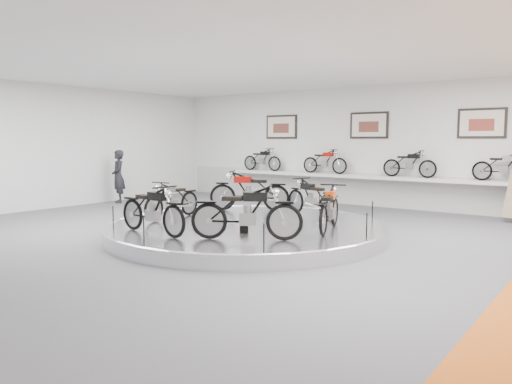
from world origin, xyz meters
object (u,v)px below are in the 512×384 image
Objects in this scene: bike_b at (311,197)px; bike_d at (172,200)px; shelf at (364,177)px; bike_f at (246,212)px; bike_e at (152,209)px; visitor at (118,176)px; bike_c at (249,191)px; bike_a at (329,208)px; display_platform at (246,230)px.

bike_d is at bearing 63.96° from bike_b.
bike_f reaches higher than shelf.
shelf is 7.97m from bike_f.
bike_d is 0.92× the size of bike_e.
shelf is 5.89× the size of visitor.
bike_c reaches higher than bike_d.
shelf is 4.59m from bike_b.
bike_a is at bearing 152.26° from bike_b.
shelf is 8.52m from visitor.
shelf is at bearing 161.26° from bike_d.
bike_b is (-1.33, 1.51, -0.00)m from bike_a.
bike_a is 1.01× the size of bike_b.
display_platform is 2.01m from bike_f.
bike_c is 1.01× the size of bike_f.
bike_b is (0.63, 1.86, 0.63)m from display_platform.
bike_f is at bearing 138.41° from bike_a.
bike_e is 7.94m from visitor.
bike_e reaches higher than display_platform.
bike_a is at bearing 35.54° from bike_f.
bike_d is (-2.54, -2.36, -0.01)m from bike_b.
bike_b is at bearing 129.63° from bike_d.
bike_e is at bearing 69.66° from bike_c.
bike_f reaches higher than bike_e.
bike_f is at bearing 68.86° from bike_d.
display_platform is 3.44× the size of bike_c.
bike_d is at bearing -165.13° from display_platform.
shelf is 6.79× the size of bike_b.
bike_c reaches higher than bike_e.
bike_e is (-0.75, -8.56, -0.19)m from shelf.
visitor reaches higher than display_platform.
bike_e is 0.94× the size of bike_f.
bike_e is at bearing 168.58° from bike_f.
bike_a is 3.69m from bike_e.
bike_b is 0.87× the size of visitor.
bike_b is 1.84m from bike_c.
bike_a is 2.01m from bike_b.
bike_a is at bearing 9.94° from display_platform.
bike_a is 0.88× the size of visitor.
display_platform is 3.95× the size of bike_b.
shelf is at bearing 90.00° from display_platform.
bike_b is at bearing -82.05° from shelf.
bike_b is 3.39m from bike_f.
bike_c reaches higher than bike_a.
bike_a is 9.54m from visitor.
bike_b reaches higher than bike_d.
display_platform is 7.75m from visitor.
visitor is (-6.21, 0.51, 0.09)m from bike_c.
visitor is at bearing 18.70° from bike_b.
bike_b is 1.02× the size of bike_d.
bike_b reaches higher than shelf.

